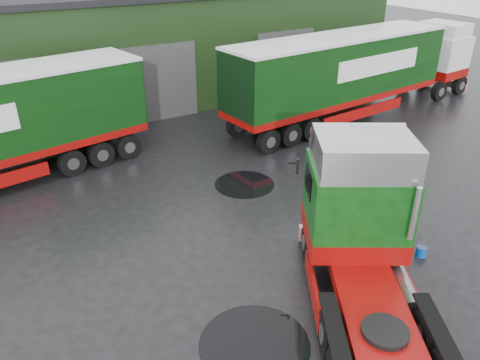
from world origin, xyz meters
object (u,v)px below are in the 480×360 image
(hero_tractor, at_px, (373,246))
(tree_back_b, at_px, (177,5))
(lorry_right, at_px, (339,79))
(wash_bucket, at_px, (421,251))
(warehouse, at_px, (123,41))

(hero_tractor, relative_size, tree_back_b, 0.93)
(hero_tractor, xyz_separation_m, lorry_right, (9.11, 11.75, 0.10))
(lorry_right, height_order, tree_back_b, tree_back_b)
(hero_tractor, xyz_separation_m, tree_back_b, (9.21, 32.75, 1.58))
(wash_bucket, height_order, tree_back_b, tree_back_b)
(hero_tractor, bearing_deg, warehouse, 117.72)
(tree_back_b, bearing_deg, wash_bucket, -100.42)
(warehouse, relative_size, lorry_right, 1.87)
(hero_tractor, distance_m, lorry_right, 14.87)
(lorry_right, distance_m, tree_back_b, 21.05)
(lorry_right, xyz_separation_m, wash_bucket, (-5.75, -10.77, -2.12))
(lorry_right, relative_size, wash_bucket, 52.93)
(warehouse, bearing_deg, tree_back_b, 51.34)
(tree_back_b, bearing_deg, lorry_right, -90.25)
(warehouse, distance_m, lorry_right, 13.58)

